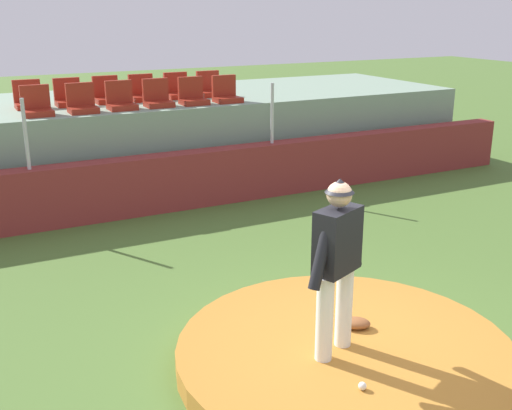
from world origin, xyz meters
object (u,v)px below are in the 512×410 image
Objects in this scene: stadium_chair_3 at (157,98)px; stadium_chair_9 at (143,92)px; stadium_chair_2 at (121,100)px; pitcher at (337,255)px; fielding_glove at (356,323)px; stadium_chair_4 at (193,96)px; stadium_chair_1 at (82,103)px; stadium_chair_11 at (210,88)px; stadium_chair_10 at (177,90)px; stadium_chair_5 at (226,94)px; stadium_chair_6 at (28,99)px; stadium_chair_8 at (107,94)px; stadium_chair_0 at (37,106)px; baseball at (362,386)px; stadium_chair_7 at (69,97)px.

stadium_chair_3 is 0.87m from stadium_chair_9.
stadium_chair_2 is 0.69m from stadium_chair_3.
pitcher reaches higher than fielding_glove.
stadium_chair_1 is at bearing 0.72° from stadium_chair_4.
stadium_chair_4 is 1.16m from stadium_chair_11.
fielding_glove is 7.43m from stadium_chair_9.
stadium_chair_11 is (1.42, -0.00, 0.00)m from stadium_chair_9.
stadium_chair_10 is (2.10, 0.94, 0.00)m from stadium_chair_1.
stadium_chair_10 is at bearing -55.51° from stadium_chair_5.
stadium_chair_1 is 1.20m from stadium_chair_6.
pitcher is 6.71m from stadium_chair_1.
stadium_chair_8 is (-0.63, 7.29, 1.53)m from fielding_glove.
stadium_chair_5 is at bearing 146.03° from stadium_chair_9.
stadium_chair_0 and stadium_chair_2 have the same top height.
stadium_chair_9 is 1.00× the size of stadium_chair_10.
stadium_chair_3 and stadium_chair_8 have the same top height.
stadium_chair_9 is at bearing -127.42° from stadium_chair_2.
stadium_chair_2 is at bearing 148.52° from stadium_chair_6.
stadium_chair_4 is 1.66m from stadium_chair_8.
stadium_chair_0 is 2.81m from stadium_chair_4.
stadium_chair_9 is (1.37, 0.92, 0.00)m from stadium_chair_1.
stadium_chair_10 is at bearing -92.21° from stadium_chair_4.
baseball is 8.49m from stadium_chair_6.
stadium_chair_9 is at bearing 124.81° from fielding_glove.
stadium_chair_11 is at bearing 179.54° from stadium_chair_8.
stadium_chair_0 is at bearing 79.93° from pitcher.
stadium_chair_3 is (0.54, 6.68, 0.58)m from pitcher.
stadium_chair_3 is at bearing 90.72° from stadium_chair_9.
fielding_glove is at bearing 107.92° from stadium_chair_0.
stadium_chair_3 is 1.00× the size of stadium_chair_4.
stadium_chair_11 reaches higher than fielding_glove.
stadium_chair_8 is (-0.16, 7.57, 0.58)m from pitcher.
stadium_chair_0 and stadium_chair_9 have the same top height.
stadium_chair_7 is at bearing 135.94° from fielding_glove.
stadium_chair_8 is (1.43, 0.91, 0.00)m from stadium_chair_0.
stadium_chair_6 is at bearing -22.29° from stadium_chair_3.
stadium_chair_8 and stadium_chair_9 have the same top height.
stadium_chair_7 is at bearing 1.07° from stadium_chair_9.
stadium_chair_6 is (-2.82, 0.90, 0.00)m from stadium_chair_4.
stadium_chair_3 reaches higher than pitcher.
pitcher is 7.61m from stadium_chair_7.
stadium_chair_5 is (1.90, 6.63, 0.58)m from pitcher.
stadium_chair_10 is at bearing -179.75° from stadium_chair_6.
stadium_chair_1 and stadium_chair_7 have the same top height.
stadium_chair_3 is at bearing 51.21° from stadium_chair_10.
stadium_chair_11 is (2.12, -0.02, 0.00)m from stadium_chair_8.
stadium_chair_5 is at bearing 124.49° from stadium_chair_10.
stadium_chair_7 is 0.73m from stadium_chair_8.
stadium_chair_1 is (-0.71, 7.29, 1.55)m from baseball.
stadium_chair_6 is at bearing -0.08° from stadium_chair_11.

